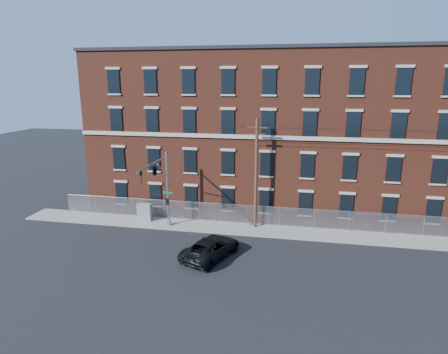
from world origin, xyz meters
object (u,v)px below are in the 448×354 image
traffic_signal_mast (158,177)px  utility_cabinet (145,212)px  pickup_truck (211,248)px  utility_pole_near (256,172)px

traffic_signal_mast → utility_cabinet: (-2.71, 3.08, -4.44)m
traffic_signal_mast → pickup_truck: traffic_signal_mast is taller
pickup_truck → utility_cabinet: utility_cabinet is taller
traffic_signal_mast → utility_pole_near: utility_pole_near is taller
traffic_signal_mast → utility_cabinet: bearing=131.4°
utility_cabinet → utility_pole_near: bearing=-1.0°
utility_pole_near → utility_cabinet: size_ratio=6.04×
pickup_truck → utility_pole_near: bearing=-90.5°
traffic_signal_mast → utility_pole_near: size_ratio=0.70×
utility_pole_near → pickup_truck: (-2.69, -6.64, -4.56)m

